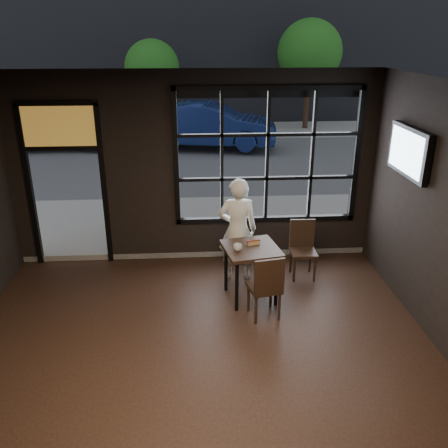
{
  "coord_description": "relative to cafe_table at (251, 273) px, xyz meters",
  "views": [
    {
      "loc": [
        -0.01,
        -4.09,
        3.7
      ],
      "look_at": [
        0.4,
        2.2,
        1.15
      ],
      "focal_mm": 38.0,
      "sensor_mm": 36.0,
      "label": 1
    }
  ],
  "objects": [
    {
      "name": "tree_left",
      "position": [
        -2.28,
        12.68,
        2.06
      ],
      "size": [
        2.06,
        2.06,
        3.51
      ],
      "color": "#332114",
      "rests_on": "street_asphalt"
    },
    {
      "name": "navy_car",
      "position": [
        -0.25,
        9.76,
        0.42
      ],
      "size": [
        4.67,
        2.34,
        1.47
      ],
      "primitive_type": "imported",
      "rotation": [
        0.0,
        0.0,
        1.39
      ],
      "color": "navy",
      "rests_on": "street_asphalt"
    },
    {
      "name": "window_frame",
      "position": [
        0.41,
        1.42,
        1.38
      ],
      "size": [
        3.06,
        0.12,
        2.28
      ],
      "primitive_type": "cube",
      "color": "black",
      "rests_on": "ground"
    },
    {
      "name": "maroon_car",
      "position": [
        -5.66,
        10.28,
        0.48
      ],
      "size": [
        4.73,
        2.0,
        1.6
      ],
      "primitive_type": "imported",
      "rotation": [
        0.0,
        0.0,
        1.6
      ],
      "color": "#521727",
      "rests_on": "street_asphalt"
    },
    {
      "name": "chair_window",
      "position": [
        0.92,
        0.59,
        0.05
      ],
      "size": [
        0.41,
        0.41,
        0.93
      ],
      "primitive_type": "cube",
      "rotation": [
        0.0,
        0.0,
        -0.02
      ],
      "color": "black",
      "rests_on": "floor"
    },
    {
      "name": "cafe_table",
      "position": [
        0.0,
        0.0,
        0.0
      ],
      "size": [
        0.9,
        0.9,
        0.83
      ],
      "primitive_type": "cube",
      "rotation": [
        0.0,
        0.0,
        0.19
      ],
      "color": "black",
      "rests_on": "floor"
    },
    {
      "name": "hotdog",
      "position": [
        0.04,
        0.1,
        0.44
      ],
      "size": [
        0.21,
        0.13,
        0.06
      ],
      "primitive_type": null,
      "rotation": [
        0.0,
        0.0,
        0.26
      ],
      "color": "tan",
      "rests_on": "cafe_table"
    },
    {
      "name": "stained_transom",
      "position": [
        -2.89,
        1.42,
        1.93
      ],
      "size": [
        1.2,
        0.06,
        0.7
      ],
      "primitive_type": "cube",
      "color": "orange",
      "rests_on": "ground"
    },
    {
      "name": "ceiling",
      "position": [
        -0.79,
        -2.08,
        2.79
      ],
      "size": [
        6.0,
        7.0,
        0.02
      ],
      "primitive_type": "cube",
      "color": "black",
      "rests_on": "ground"
    },
    {
      "name": "cup",
      "position": [
        -0.2,
        -0.1,
        0.46
      ],
      "size": [
        0.16,
        0.16,
        0.1
      ],
      "primitive_type": "imported",
      "rotation": [
        0.0,
        0.0,
        0.37
      ],
      "color": "silver",
      "rests_on": "cafe_table"
    },
    {
      "name": "tree_right",
      "position": [
        3.76,
        12.93,
        2.57
      ],
      "size": [
        2.48,
        2.48,
        4.23
      ],
      "color": "#332114",
      "rests_on": "street_asphalt"
    },
    {
      "name": "tv",
      "position": [
        2.14,
        0.02,
        1.78
      ],
      "size": [
        0.13,
        1.15,
        0.67
      ],
      "primitive_type": "cube",
      "color": "black",
      "rests_on": "wall_right"
    },
    {
      "name": "street_asphalt",
      "position": [
        -0.79,
        21.92,
        -0.44
      ],
      "size": [
        60.0,
        41.0,
        0.04
      ],
      "primitive_type": "cube",
      "color": "#545456",
      "rests_on": "ground"
    },
    {
      "name": "floor",
      "position": [
        -0.79,
        -2.08,
        -0.43
      ],
      "size": [
        6.0,
        7.0,
        0.02
      ],
      "primitive_type": "cube",
      "color": "black",
      "rests_on": "ground"
    },
    {
      "name": "man",
      "position": [
        -0.14,
        0.62,
        0.43
      ],
      "size": [
        0.62,
        0.41,
        1.68
      ],
      "primitive_type": "imported",
      "rotation": [
        0.0,
        0.0,
        3.13
      ],
      "color": "silver",
      "rests_on": "floor"
    },
    {
      "name": "chair_near",
      "position": [
        0.13,
        -0.5,
        0.07
      ],
      "size": [
        0.49,
        0.49,
        0.96
      ],
      "primitive_type": "cube",
      "rotation": [
        0.0,
        0.0,
        3.33
      ],
      "color": "black",
      "rests_on": "floor"
    }
  ]
}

